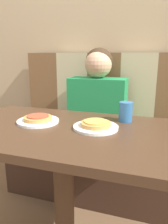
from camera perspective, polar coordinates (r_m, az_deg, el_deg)
wall_back at (r=1.89m, az=6.46°, el=21.72°), size 7.00×0.05×2.60m
booth_seat at (r=1.78m, az=3.32°, el=-13.27°), size 1.33×0.51×0.47m
booth_backrest at (r=1.80m, az=5.31°, el=5.31°), size 1.33×0.09×0.61m
dining_table at (r=1.05m, az=-5.54°, el=-9.52°), size 1.05×0.63×0.74m
person at (r=1.60m, az=3.65°, el=4.47°), size 0.41×0.22×0.65m
plate_left at (r=1.11m, az=-11.89°, el=-2.37°), size 0.21×0.21×0.01m
plate_right at (r=1.00m, az=3.08°, el=-3.97°), size 0.21×0.21×0.01m
pizza_left at (r=1.11m, az=-11.94°, el=-1.52°), size 0.14×0.14×0.02m
pizza_right at (r=1.00m, az=3.09°, el=-3.04°), size 0.14×0.14×0.02m
drinking_cup at (r=1.11m, az=10.82°, el=0.05°), size 0.07×0.07×0.10m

